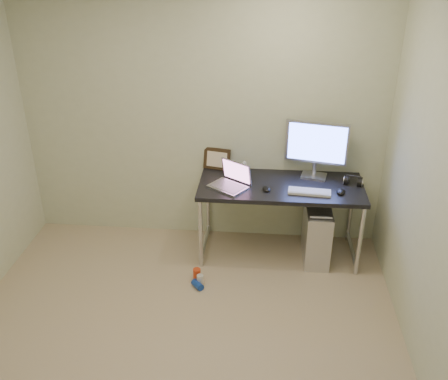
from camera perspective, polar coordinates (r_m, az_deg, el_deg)
floor at (r=3.98m, az=-5.51°, el=-18.02°), size 3.50×3.50×0.00m
ceiling at (r=2.83m, az=-7.87°, el=20.59°), size 3.50×3.50×0.00m
wall_back at (r=4.80m, az=-2.52°, el=8.11°), size 3.50×0.02×2.50m
desk at (r=4.68m, az=6.48°, el=-0.29°), size 1.52×0.67×0.75m
tower_computer at (r=4.86m, az=10.51°, el=-4.80°), size 0.24×0.53×0.59m
cable_a at (r=5.08m, az=9.79°, el=-1.64°), size 0.01×0.16×0.69m
cable_b at (r=5.08m, az=10.79°, el=-1.99°), size 0.02×0.11×0.71m
can_red at (r=4.59m, az=-3.12°, el=-9.66°), size 0.07×0.07×0.12m
can_white at (r=4.54m, az=-2.74°, el=-10.28°), size 0.06×0.06×0.11m
can_blue at (r=4.53m, az=-3.04°, el=-10.77°), size 0.12×0.13×0.06m
laptop at (r=4.57m, az=0.82°, el=1.05°), size 0.42×0.40×0.23m
monitor at (r=4.73m, az=10.52°, el=5.06°), size 0.58×0.21×0.55m
keyboard at (r=4.53m, az=9.74°, el=-0.21°), size 0.39×0.16×0.02m
mouse_right at (r=4.58m, az=13.21°, el=-0.10°), size 0.09×0.13×0.04m
mouse_left at (r=4.53m, az=4.87°, el=0.22°), size 0.09×0.12×0.04m
headphones at (r=4.77m, az=14.55°, el=0.97°), size 0.19×0.11×0.11m
picture_frame at (r=4.89m, az=-0.81°, el=3.58°), size 0.28×0.13×0.22m
webcam at (r=4.82m, az=2.38°, el=2.92°), size 0.05×0.04×0.12m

